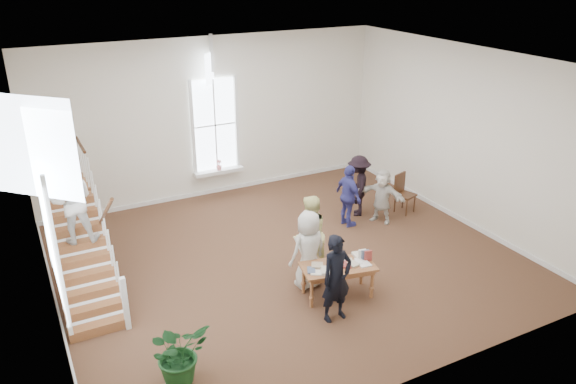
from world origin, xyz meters
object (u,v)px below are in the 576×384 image
person_yellow (309,235)px  woman_cluster_c (382,196)px  woman_cluster_a (349,196)px  side_chair (403,190)px  library_table (338,269)px  woman_cluster_b (358,186)px  elderly_woman (308,250)px  floor_plant (179,353)px  police_officer (337,278)px

person_yellow → woman_cluster_c: bearing=-171.6°
woman_cluster_a → side_chair: woman_cluster_a is taller
person_yellow → woman_cluster_c: size_ratio=1.24×
person_yellow → woman_cluster_c: (2.92, 1.34, -0.17)m
library_table → woman_cluster_b: bearing=61.8°
elderly_woman → floor_plant: 3.62m
library_table → person_yellow: (-0.05, 1.10, 0.28)m
elderly_woman → woman_cluster_b: size_ratio=1.03×
elderly_woman → floor_plant: size_ratio=1.59×
elderly_woman → side_chair: 4.62m
elderly_woman → police_officer: bearing=78.2°
police_officer → floor_plant: (-3.17, -0.29, -0.34)m
side_chair → woman_cluster_c: bearing=178.0°
police_officer → woman_cluster_b: size_ratio=1.07×
woman_cluster_a → woman_cluster_b: woman_cluster_b is taller
woman_cluster_c → side_chair: 0.93m
library_table → police_officer: police_officer is taller
woman_cluster_b → side_chair: bearing=106.7°
woman_cluster_a → woman_cluster_b: 0.75m
police_officer → person_yellow: size_ratio=0.98×
library_table → floor_plant: bearing=-153.9°
side_chair → elderly_woman: bearing=-171.0°
elderly_woman → person_yellow: 0.58m
woman_cluster_c → side_chair: (0.89, 0.25, -0.12)m
woman_cluster_a → woman_cluster_c: (0.90, -0.20, -0.09)m
woman_cluster_b → person_yellow: bearing=-17.6°
police_officer → elderly_woman: size_ratio=1.03×
library_table → police_officer: bearing=-113.0°
woman_cluster_c → woman_cluster_b: bearing=174.3°
library_table → woman_cluster_c: 3.77m
person_yellow → floor_plant: person_yellow is taller
elderly_woman → woman_cluster_b: 3.84m
woman_cluster_a → side_chair: size_ratio=1.52×
person_yellow → floor_plant: size_ratio=1.67×
elderly_woman → woman_cluster_c: 3.71m
person_yellow → woman_cluster_b: person_yellow is taller
floor_plant → elderly_woman: bearing=25.2°
police_officer → woman_cluster_c: (3.32, 3.09, -0.16)m
woman_cluster_b → side_chair: 1.27m
library_table → woman_cluster_b: 4.03m
person_yellow → side_chair: (3.81, 1.60, -0.29)m
police_officer → library_table: bearing=51.7°
floor_plant → woman_cluster_b: bearing=33.1°
library_table → police_officer: size_ratio=0.91×
woman_cluster_a → floor_plant: size_ratio=1.52×
police_officer → person_yellow: (0.40, 1.75, 0.02)m
person_yellow → police_officer: bearing=60.8°
library_table → woman_cluster_c: bearing=52.0°
elderly_woman → side_chair: elderly_woman is taller
woman_cluster_c → floor_plant: size_ratio=1.35×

